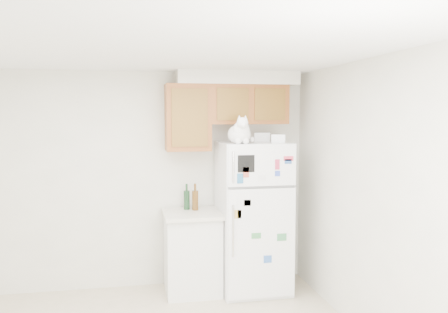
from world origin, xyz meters
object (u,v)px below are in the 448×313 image
object	(u,v)px
refrigerator	(253,217)
bottle_green	(187,197)
cat	(240,133)
storage_box_front	(278,139)
storage_box_back	(263,137)
base_counter	(192,252)
bottle_amber	(195,197)

from	to	relation	value
refrigerator	bottle_green	xyz separation A→B (m)	(-0.73, 0.23, 0.22)
refrigerator	cat	size ratio (longest dim) A/B	3.89
cat	storage_box_front	distance (m)	0.47
cat	storage_box_back	bearing A→B (deg)	47.46
refrigerator	base_counter	world-z (taller)	refrigerator
bottle_amber	cat	bearing A→B (deg)	-42.50
refrigerator	base_counter	size ratio (longest dim) A/B	1.85
refrigerator	base_counter	xyz separation A→B (m)	(-0.69, 0.07, -0.39)
base_counter	bottle_green	world-z (taller)	bottle_green
base_counter	refrigerator	bearing A→B (deg)	-6.09
storage_box_back	bottle_green	xyz separation A→B (m)	(-0.88, 0.05, -0.68)
refrigerator	bottle_amber	world-z (taller)	refrigerator
refrigerator	storage_box_back	distance (m)	0.93
storage_box_back	storage_box_front	xyz separation A→B (m)	(0.09, -0.29, -0.01)
storage_box_back	bottle_green	bearing A→B (deg)	-163.73
cat	storage_box_back	size ratio (longest dim) A/B	2.43
base_counter	bottle_green	size ratio (longest dim) A/B	3.09
refrigerator	cat	xyz separation A→B (m)	(-0.21, -0.22, 0.96)
base_counter	storage_box_front	xyz separation A→B (m)	(0.94, -0.19, 1.28)
storage_box_front	cat	bearing A→B (deg)	-153.50
storage_box_front	storage_box_back	bearing A→B (deg)	121.34
storage_box_back	bottle_amber	bearing A→B (deg)	-160.29
storage_box_back	bottle_green	distance (m)	1.12
bottle_green	bottle_amber	bearing A→B (deg)	-30.25
cat	storage_box_back	world-z (taller)	cat
base_counter	storage_box_back	bearing A→B (deg)	6.75
base_counter	bottle_green	xyz separation A→B (m)	(-0.04, 0.15, 0.61)
base_counter	storage_box_back	world-z (taller)	storage_box_back
refrigerator	storage_box_front	bearing A→B (deg)	-26.06
cat	bottle_amber	xyz separation A→B (m)	(-0.43, 0.39, -0.74)
refrigerator	storage_box_back	xyz separation A→B (m)	(0.15, 0.17, 0.90)
base_counter	cat	distance (m)	1.47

